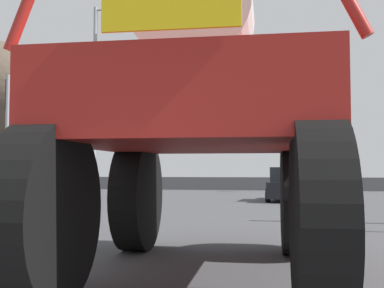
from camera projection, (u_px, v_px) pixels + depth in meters
The scene contains 9 objects.
ground_plane at pixel (242, 206), 18.67m from camera, with size 120.00×120.00×0.00m, color #424244.
oversize_sprayer at pixel (201, 124), 6.44m from camera, with size 3.65×5.46×4.15m.
sedan_ahead at pixel (290, 185), 21.72m from camera, with size 2.15×4.23×1.52m.
traffic_signal_near_left at pixel (11, 115), 12.68m from camera, with size 0.24×0.54×3.89m.
traffic_signal_far_left at pixel (281, 144), 30.23m from camera, with size 0.24×0.55×4.14m.
traffic_signal_far_right at pixel (282, 145), 30.22m from camera, with size 0.24×0.55×4.07m.
streetlight_far_left at pixel (97, 93), 23.23m from camera, with size 1.82×0.24×9.38m.
bare_tree_left at pixel (0, 88), 19.45m from camera, with size 4.39×4.39×6.60m.
roadside_barrier at pixel (259, 184), 33.12m from camera, with size 30.21×0.24×0.90m, color #59595B.
Camera 1 is at (1.51, -0.82, 1.38)m, focal length 44.79 mm.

